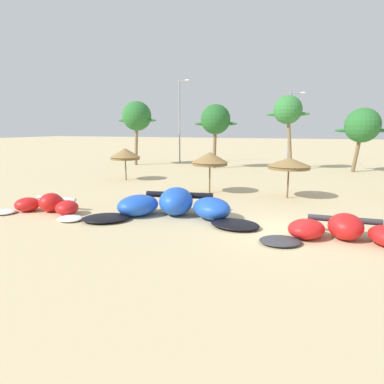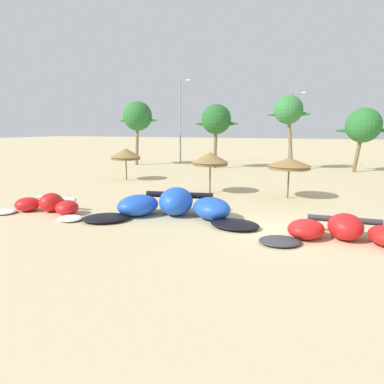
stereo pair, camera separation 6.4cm
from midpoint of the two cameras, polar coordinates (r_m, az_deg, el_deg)
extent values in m
plane|color=#C6B284|center=(14.69, 14.89, -6.48)|extent=(260.00, 260.00, 0.00)
ellipsoid|color=white|center=(19.51, -29.61, -2.97)|extent=(1.59, 1.52, 0.20)
ellipsoid|color=red|center=(19.45, -26.33, -1.90)|extent=(1.62, 1.66, 0.73)
ellipsoid|color=red|center=(18.82, -22.99, -1.64)|extent=(1.19, 1.31, 0.98)
ellipsoid|color=red|center=(17.84, -20.59, -2.54)|extent=(1.66, 1.68, 0.73)
ellipsoid|color=white|center=(16.79, -20.14, -4.26)|extent=(1.53, 1.44, 0.20)
cylinder|color=white|center=(19.13, -22.17, -1.06)|extent=(2.38, 0.34, 0.22)
cube|color=white|center=(18.73, -23.24, -1.71)|extent=(0.89, 0.50, 0.04)
ellipsoid|color=black|center=(16.20, -14.50, -4.33)|extent=(2.76, 2.57, 0.28)
ellipsoid|color=blue|center=(16.78, -9.16, -2.27)|extent=(2.43, 2.70, 1.03)
ellipsoid|color=blue|center=(16.67, -2.64, -1.59)|extent=(2.06, 2.49, 1.39)
ellipsoid|color=blue|center=(15.96, 3.48, -2.82)|extent=(2.75, 2.74, 1.03)
ellipsoid|color=black|center=(14.79, 7.47, -5.53)|extent=(2.45, 2.01, 0.28)
cylinder|color=black|center=(17.38, -2.08, -0.52)|extent=(3.54, 0.98, 0.32)
cube|color=black|center=(16.46, -2.81, -1.75)|extent=(1.41, 1.02, 0.04)
ellipsoid|color=#333338|center=(13.12, 14.98, -8.14)|extent=(1.97, 1.83, 0.20)
ellipsoid|color=red|center=(13.95, 19.13, -6.03)|extent=(1.97, 2.05, 0.76)
ellipsoid|color=red|center=(14.39, 24.99, -5.42)|extent=(1.40, 1.65, 1.02)
cylinder|color=#333338|center=(14.88, 24.79, -4.36)|extent=(2.81, 0.39, 0.25)
cube|color=#333338|center=(14.23, 25.06, -5.59)|extent=(1.04, 0.62, 0.04)
cylinder|color=brown|center=(28.40, -11.18, 3.98)|extent=(0.10, 0.10, 1.92)
cone|color=olive|center=(28.27, -11.28, 6.66)|extent=(2.52, 2.52, 0.74)
cylinder|color=brown|center=(28.31, -11.24, 5.71)|extent=(2.39, 2.39, 0.20)
cylinder|color=brown|center=(22.21, 3.19, 2.46)|extent=(0.10, 0.10, 2.07)
cone|color=olive|center=(22.05, 3.23, 6.01)|extent=(2.44, 2.44, 0.68)
cylinder|color=brown|center=(22.09, 3.22, 4.86)|extent=(2.31, 2.31, 0.20)
cylinder|color=brown|center=(21.40, 16.31, 1.64)|extent=(0.10, 0.10, 2.02)
cone|color=olive|center=(21.24, 16.49, 5.01)|extent=(2.65, 2.65, 0.50)
cylinder|color=brown|center=(21.28, 16.44, 4.07)|extent=(2.52, 2.52, 0.20)
cylinder|color=#7F6647|center=(39.86, -9.37, 8.69)|extent=(0.68, 0.36, 5.68)
sphere|color=#286B2D|center=(39.78, -9.29, 12.77)|extent=(3.36, 3.36, 3.36)
ellipsoid|color=#286B2D|center=(40.45, -10.95, 11.97)|extent=(2.35, 0.50, 0.36)
ellipsoid|color=#286B2D|center=(39.11, -7.53, 12.12)|extent=(2.35, 0.50, 0.36)
cylinder|color=brown|center=(36.17, 4.09, 8.23)|extent=(0.47, 0.36, 5.22)
sphere|color=#236028|center=(36.13, 4.24, 12.36)|extent=(3.16, 3.16, 3.16)
ellipsoid|color=#236028|center=(36.51, 2.29, 11.63)|extent=(2.21, 0.50, 0.36)
ellipsoid|color=#236028|center=(35.78, 6.20, 11.59)|extent=(2.21, 0.50, 0.36)
cylinder|color=#7F6647|center=(35.93, 16.55, 8.52)|extent=(0.99, 0.36, 6.13)
sphere|color=#337A38|center=(35.98, 16.31, 13.43)|extent=(2.89, 2.89, 2.89)
ellipsoid|color=#337A38|center=(36.08, 14.40, 12.82)|extent=(2.02, 0.50, 0.36)
ellipsoid|color=#337A38|center=(35.88, 18.16, 12.64)|extent=(2.02, 0.50, 0.36)
cylinder|color=brown|center=(36.73, 26.74, 6.63)|extent=(0.85, 0.36, 4.58)
sphere|color=#286B2D|center=(36.70, 27.44, 10.15)|extent=(3.33, 3.33, 3.33)
ellipsoid|color=#286B2D|center=(36.58, 25.28, 9.54)|extent=(2.33, 0.50, 0.36)
ellipsoid|color=#286B2D|center=(36.86, 29.45, 9.19)|extent=(2.33, 0.50, 0.36)
cylinder|color=gray|center=(41.50, -1.99, 11.92)|extent=(0.18, 0.18, 10.03)
cylinder|color=gray|center=(41.67, -1.34, 18.63)|extent=(1.04, 0.10, 0.10)
ellipsoid|color=silver|center=(41.48, -0.63, 18.67)|extent=(0.56, 0.24, 0.20)
cylinder|color=gray|center=(37.58, 16.48, 10.08)|extent=(0.18, 0.18, 8.05)
cylinder|color=gray|center=(37.71, 17.76, 15.91)|extent=(1.20, 0.10, 0.10)
ellipsoid|color=silver|center=(37.67, 18.71, 15.86)|extent=(0.56, 0.24, 0.20)
camera|label=1|loc=(0.03, -89.89, 0.02)|focal=31.02mm
camera|label=2|loc=(0.03, 90.11, -0.02)|focal=31.02mm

